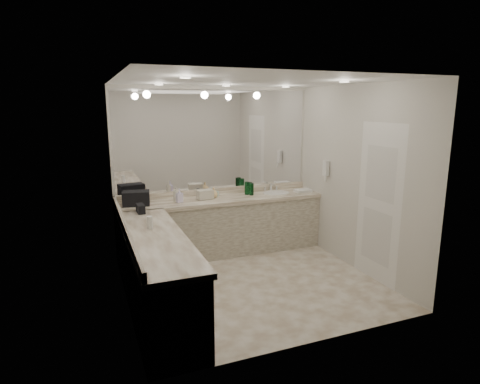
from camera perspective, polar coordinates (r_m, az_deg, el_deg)
name	(u,v)px	position (r m, az deg, el deg)	size (l,w,h in m)	color
floor	(251,282)	(5.48, 1.64, -12.71)	(3.20, 3.20, 0.00)	beige
ceiling	(253,81)	(4.98, 1.83, 15.56)	(3.20, 3.20, 0.00)	white
wall_back	(215,170)	(6.45, -3.54, 3.19)	(3.20, 0.02, 2.60)	beige
wall_left	(121,197)	(4.69, -16.54, -0.73)	(0.02, 3.00, 2.60)	beige
wall_right	(356,179)	(5.88, 16.21, 1.84)	(0.02, 3.00, 2.60)	beige
vanity_back_base	(222,227)	(6.38, -2.60, -5.04)	(3.20, 0.60, 0.84)	beige
vanity_back_top	(222,200)	(6.25, -2.61, -1.12)	(3.20, 0.64, 0.06)	#EEE1CA
vanity_left_base	(156,277)	(4.71, -11.83, -11.70)	(0.60, 2.40, 0.84)	beige
vanity_left_top	(155,239)	(4.55, -11.95, -6.50)	(0.64, 2.42, 0.06)	#EEE1CA
backsplash_back	(216,191)	(6.50, -3.45, 0.12)	(3.20, 0.04, 0.10)	#EEE1CA
backsplash_left	(125,227)	(4.78, -16.05, -4.81)	(0.04, 3.00, 0.10)	#EEE1CA
mirror_back	(215,140)	(6.39, -3.56, 7.39)	(3.12, 0.01, 1.55)	white
mirror_left	(120,155)	(4.61, -16.75, 5.05)	(0.01, 2.92, 1.55)	white
sink	(276,193)	(6.61, 5.17, -0.19)	(0.44, 0.44, 0.03)	white
faucet	(271,187)	(6.78, 4.38, 0.78)	(0.24, 0.16, 0.14)	silver
wall_phone	(326,168)	(6.41, 12.11, 3.33)	(0.06, 0.10, 0.24)	white
door	(378,204)	(5.54, 19.09, -1.60)	(0.02, 0.82, 2.10)	white
black_toiletry_bag	(136,198)	(5.95, -14.56, -0.83)	(0.38, 0.24, 0.21)	black
black_bag_spill	(141,209)	(5.52, -13.96, -2.33)	(0.09, 0.21, 0.11)	black
cream_cosmetic_case	(205,195)	(6.17, -4.99, -0.40)	(0.24, 0.15, 0.14)	beige
hand_towel	(303,191)	(6.76, 8.94, 0.21)	(0.26, 0.18, 0.04)	white
lotion_left	(150,222)	(4.79, -12.72, -4.20)	(0.07, 0.07, 0.16)	white
soap_bottle_a	(176,194)	(6.07, -9.14, -0.34)	(0.08, 0.08, 0.21)	silver
soap_bottle_b	(179,195)	(6.01, -8.62, -0.49)	(0.09, 0.09, 0.20)	white
soap_bottle_c	(214,193)	(6.25, -3.77, -0.09)	(0.13, 0.13, 0.16)	#FFD78D
green_bottle_0	(252,189)	(6.42, 1.66, 0.42)	(0.07, 0.07, 0.20)	#0C501F
green_bottle_1	(247,188)	(6.47, 0.99, 0.55)	(0.07, 0.07, 0.21)	#0C501F
green_bottle_2	(250,188)	(6.53, 1.44, 0.59)	(0.06, 0.06, 0.19)	#0C501F
amenity_bottle_0	(205,196)	(6.18, -4.99, -0.58)	(0.04, 0.04, 0.09)	#E0B28C
amenity_bottle_1	(141,202)	(6.02, -13.85, -1.32)	(0.05, 0.05, 0.08)	#3F3F4C
amenity_bottle_2	(203,195)	(6.30, -5.29, -0.36)	(0.05, 0.05, 0.09)	#3F3F4C
amenity_bottle_3	(178,199)	(6.07, -8.88, -1.04)	(0.06, 0.06, 0.07)	#9966B2
amenity_bottle_4	(217,194)	(6.37, -3.30, -0.23)	(0.06, 0.06, 0.08)	silver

